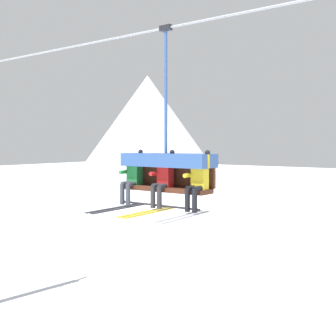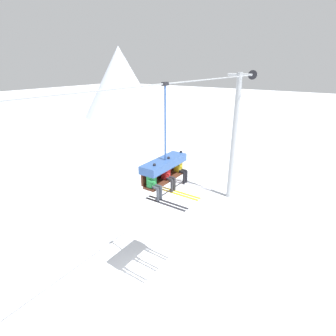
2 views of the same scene
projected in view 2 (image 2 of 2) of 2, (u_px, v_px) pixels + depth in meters
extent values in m
plane|color=silver|center=(141.00, 284.00, 11.93)|extent=(200.00, 200.00, 0.00)
cone|color=silver|center=(120.00, 82.00, 48.70)|extent=(13.97, 13.97, 12.38)
cylinder|color=#9EA3A8|center=(234.00, 140.00, 18.21)|extent=(0.36, 0.36, 8.87)
cylinder|color=#9EA3A8|center=(240.00, 75.00, 16.63)|extent=(0.16, 1.60, 0.16)
cylinder|color=black|center=(253.00, 75.00, 16.21)|extent=(0.08, 0.56, 0.56)
cylinder|color=#9EA3A8|center=(167.00, 84.00, 8.98)|extent=(20.84, 0.05, 0.05)
cube|color=#512819|center=(165.00, 179.00, 10.23)|extent=(2.19, 0.48, 0.10)
cube|color=#512819|center=(160.00, 171.00, 10.27)|extent=(2.19, 0.08, 0.45)
cube|color=#335699|center=(164.00, 163.00, 10.02)|extent=(2.23, 0.68, 0.30)
cylinder|color=black|center=(172.00, 189.00, 10.18)|extent=(2.19, 0.04, 0.04)
cylinder|color=#335699|center=(165.00, 125.00, 9.43)|extent=(0.07, 0.07, 2.71)
cube|color=black|center=(165.00, 84.00, 8.91)|extent=(0.28, 0.12, 0.12)
cube|color=#23843D|center=(152.00, 180.00, 9.41)|extent=(0.32, 0.22, 0.52)
sphere|color=#284C93|center=(151.00, 171.00, 9.28)|extent=(0.22, 0.22, 0.22)
ellipsoid|color=black|center=(154.00, 171.00, 9.22)|extent=(0.17, 0.04, 0.08)
cylinder|color=#3D424C|center=(154.00, 187.00, 9.33)|extent=(0.11, 0.34, 0.11)
cylinder|color=#3D424C|center=(157.00, 186.00, 9.47)|extent=(0.11, 0.34, 0.11)
cylinder|color=#3D424C|center=(158.00, 195.00, 9.33)|extent=(0.11, 0.11, 0.48)
cylinder|color=#3D424C|center=(161.00, 193.00, 9.47)|extent=(0.11, 0.11, 0.48)
cube|color=#232328|center=(165.00, 204.00, 9.29)|extent=(0.09, 1.70, 0.02)
cube|color=#232328|center=(168.00, 202.00, 9.42)|extent=(0.09, 1.70, 0.02)
cylinder|color=#23843D|center=(152.00, 182.00, 9.17)|extent=(0.09, 0.30, 0.09)
cylinder|color=#23843D|center=(155.00, 169.00, 9.42)|extent=(0.09, 0.09, 0.30)
sphere|color=black|center=(154.00, 165.00, 9.36)|extent=(0.11, 0.11, 0.11)
cube|color=red|center=(166.00, 172.00, 10.10)|extent=(0.32, 0.22, 0.52)
sphere|color=silver|center=(166.00, 163.00, 9.97)|extent=(0.22, 0.22, 0.22)
ellipsoid|color=black|center=(168.00, 164.00, 9.92)|extent=(0.17, 0.04, 0.08)
cylinder|color=#2D2D33|center=(168.00, 179.00, 10.03)|extent=(0.11, 0.34, 0.11)
cylinder|color=#2D2D33|center=(171.00, 177.00, 10.16)|extent=(0.11, 0.34, 0.11)
cylinder|color=#2D2D33|center=(172.00, 186.00, 10.03)|extent=(0.11, 0.11, 0.48)
cylinder|color=#2D2D33|center=(174.00, 184.00, 10.16)|extent=(0.11, 0.11, 0.48)
cube|color=gold|center=(178.00, 194.00, 9.98)|extent=(0.09, 1.70, 0.02)
cube|color=gold|center=(181.00, 193.00, 10.12)|extent=(0.09, 1.70, 0.02)
cylinder|color=red|center=(166.00, 173.00, 9.87)|extent=(0.09, 0.30, 0.09)
cylinder|color=red|center=(169.00, 162.00, 10.12)|extent=(0.09, 0.09, 0.30)
sphere|color=black|center=(169.00, 158.00, 10.06)|extent=(0.11, 0.11, 0.11)
cube|color=yellow|center=(178.00, 165.00, 10.80)|extent=(0.32, 0.22, 0.52)
sphere|color=silver|center=(178.00, 157.00, 10.67)|extent=(0.22, 0.22, 0.22)
ellipsoid|color=black|center=(181.00, 157.00, 10.61)|extent=(0.17, 0.04, 0.08)
cylinder|color=black|center=(181.00, 171.00, 10.72)|extent=(0.11, 0.34, 0.11)
cylinder|color=black|center=(183.00, 170.00, 10.86)|extent=(0.11, 0.34, 0.11)
cylinder|color=black|center=(184.00, 178.00, 10.72)|extent=(0.11, 0.11, 0.48)
cylinder|color=black|center=(186.00, 176.00, 10.86)|extent=(0.11, 0.11, 0.48)
cube|color=#B2B2BC|center=(190.00, 186.00, 10.68)|extent=(0.09, 1.70, 0.02)
cube|color=#B2B2BC|center=(192.00, 184.00, 10.81)|extent=(0.09, 1.70, 0.02)
cylinder|color=yellow|center=(179.00, 166.00, 10.56)|extent=(0.09, 0.30, 0.09)
cylinder|color=yellow|center=(181.00, 156.00, 10.81)|extent=(0.09, 0.09, 0.30)
sphere|color=black|center=(181.00, 152.00, 10.75)|extent=(0.11, 0.11, 0.11)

